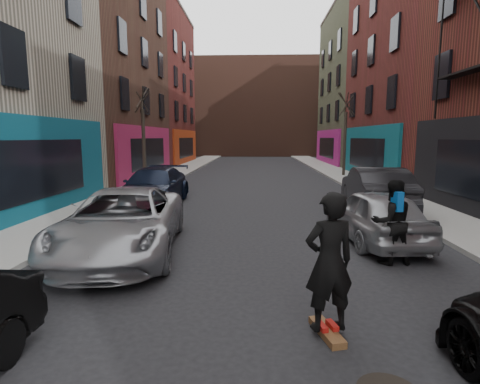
# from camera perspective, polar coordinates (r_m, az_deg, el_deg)

# --- Properties ---
(sidewalk_left) EXTENTS (2.50, 84.00, 0.13)m
(sidewalk_left) POSITION_cam_1_polar(r_m,az_deg,el_deg) (33.30, -8.43, 3.60)
(sidewalk_left) COLOR gray
(sidewalk_left) RESTS_ON ground
(sidewalk_right) EXTENTS (2.50, 84.00, 0.13)m
(sidewalk_right) POSITION_cam_1_polar(r_m,az_deg,el_deg) (33.30, 13.25, 3.47)
(sidewalk_right) COLOR gray
(sidewalk_right) RESTS_ON ground
(building_far) EXTENTS (40.00, 10.00, 14.00)m
(building_far) POSITION_cam_1_polar(r_m,az_deg,el_deg) (58.75, 2.47, 12.49)
(building_far) COLOR #47281E
(building_far) RESTS_ON ground
(tree_left_far) EXTENTS (2.00, 2.00, 6.50)m
(tree_left_far) POSITION_cam_1_polar(r_m,az_deg,el_deg) (21.51, -14.54, 9.68)
(tree_left_far) COLOR black
(tree_left_far) RESTS_ON sidewalk_left
(tree_right_far) EXTENTS (2.00, 2.00, 6.80)m
(tree_right_far) POSITION_cam_1_polar(r_m,az_deg,el_deg) (27.32, 15.76, 9.62)
(tree_right_far) COLOR black
(tree_right_far) RESTS_ON sidewalk_right
(parked_left_far) EXTENTS (3.20, 5.81, 1.54)m
(parked_left_far) POSITION_cam_1_polar(r_m,az_deg,el_deg) (9.49, -17.39, -4.33)
(parked_left_far) COLOR #97999F
(parked_left_far) RESTS_ON ground
(parked_left_end) EXTENTS (2.26, 5.32, 1.53)m
(parked_left_end) POSITION_cam_1_polar(r_m,az_deg,el_deg) (15.78, -12.99, 0.78)
(parked_left_end) COLOR black
(parked_left_end) RESTS_ON ground
(parked_right_far) EXTENTS (2.06, 4.36, 1.44)m
(parked_right_far) POSITION_cam_1_polar(r_m,az_deg,el_deg) (10.71, 19.80, -3.29)
(parked_right_far) COLOR #919399
(parked_right_far) RESTS_ON ground
(parked_right_end) EXTENTS (2.16, 5.23, 1.68)m
(parked_right_end) POSITION_cam_1_polar(r_m,az_deg,el_deg) (15.09, 19.91, 0.45)
(parked_right_end) COLOR black
(parked_right_end) RESTS_ON ground
(skateboard) EXTENTS (0.42, 0.83, 0.10)m
(skateboard) POSITION_cam_1_polar(r_m,az_deg,el_deg) (5.82, 13.08, -20.02)
(skateboard) COLOR brown
(skateboard) RESTS_ON ground
(skateboarder) EXTENTS (0.81, 0.64, 1.97)m
(skateboarder) POSITION_cam_1_polar(r_m,az_deg,el_deg) (5.40, 13.45, -10.32)
(skateboarder) COLOR black
(skateboarder) RESTS_ON skateboard
(pedestrian) EXTENTS (1.00, 0.82, 1.88)m
(pedestrian) POSITION_cam_1_polar(r_m,az_deg,el_deg) (8.91, 22.12, -4.23)
(pedestrian) COLOR black
(pedestrian) RESTS_ON ground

